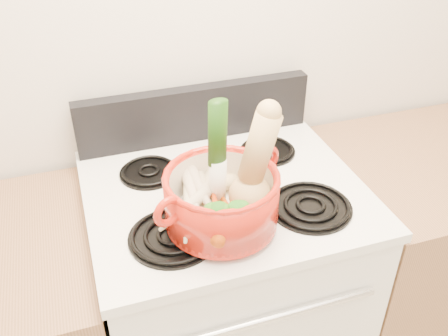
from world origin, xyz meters
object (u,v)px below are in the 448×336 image
object	(u,v)px
dutch_oven	(221,199)
stove_body	(225,304)
squash	(256,164)
leek	(217,154)

from	to	relation	value
dutch_oven	stove_body	bearing A→B (deg)	45.14
stove_body	squash	bearing A→B (deg)	-82.24
dutch_oven	leek	world-z (taller)	leek
squash	leek	size ratio (longest dim) A/B	0.88
dutch_oven	squash	distance (m)	0.13
squash	leek	world-z (taller)	leek
leek	squash	bearing A→B (deg)	-37.15
stove_body	squash	xyz separation A→B (m)	(0.02, -0.17, 0.67)
leek	stove_body	bearing A→B (deg)	52.95
stove_body	dutch_oven	world-z (taller)	dutch_oven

